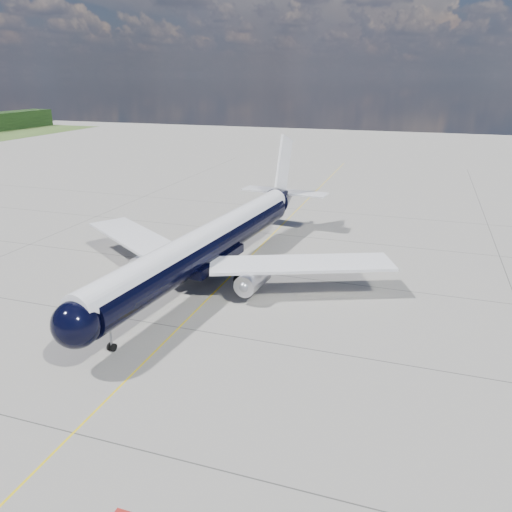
# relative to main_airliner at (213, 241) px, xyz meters

# --- Properties ---
(ground) EXTENTS (320.00, 320.00, 0.00)m
(ground) POSITION_rel_main_airliner_xyz_m (1.64, 7.97, -4.32)
(ground) COLOR gray
(ground) RESTS_ON ground
(taxiway_centerline) EXTENTS (0.16, 160.00, 0.01)m
(taxiway_centerline) POSITION_rel_main_airliner_xyz_m (1.64, 2.97, -4.32)
(taxiway_centerline) COLOR #DDBC0B
(taxiway_centerline) RESTS_ON ground
(main_airliner) EXTENTS (39.39, 48.19, 13.92)m
(main_airliner) POSITION_rel_main_airliner_xyz_m (0.00, 0.00, 0.00)
(main_airliner) COLOR black
(main_airliner) RESTS_ON ground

